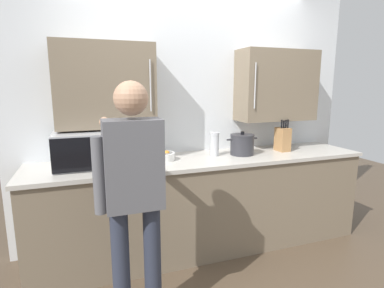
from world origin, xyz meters
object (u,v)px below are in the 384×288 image
object	(u,v)px
knife_block	(283,139)
stock_pot	(242,144)
microwave_oven	(87,149)
person_figure	(133,189)
thermos_flask	(214,144)
fruit_bowl	(163,156)

from	to	relation	value
knife_block	stock_pot	xyz separation A→B (m)	(-0.48, -0.02, -0.02)
microwave_oven	person_figure	distance (m)	0.91
microwave_oven	thermos_flask	bearing A→B (deg)	0.11
thermos_flask	fruit_bowl	bearing A→B (deg)	-179.17
microwave_oven	thermos_flask	size ratio (longest dim) A/B	2.51
person_figure	stock_pot	bearing A→B (deg)	34.76
thermos_flask	person_figure	distance (m)	1.27
fruit_bowl	thermos_flask	xyz separation A→B (m)	(0.52, 0.01, 0.08)
thermos_flask	stock_pot	xyz separation A→B (m)	(0.28, -0.04, -0.02)
microwave_oven	stock_pot	xyz separation A→B (m)	(1.44, -0.04, -0.04)
stock_pot	knife_block	bearing A→B (deg)	1.90
knife_block	fruit_bowl	bearing A→B (deg)	179.29
fruit_bowl	knife_block	bearing A→B (deg)	-0.71
knife_block	thermos_flask	xyz separation A→B (m)	(-0.76, 0.02, -0.01)
stock_pot	person_figure	distance (m)	1.46
microwave_oven	person_figure	xyz separation A→B (m)	(0.24, -0.87, -0.09)
knife_block	person_figure	size ratio (longest dim) A/B	0.21
thermos_flask	person_figure	xyz separation A→B (m)	(-0.92, -0.87, -0.06)
fruit_bowl	person_figure	size ratio (longest dim) A/B	0.14
stock_pot	person_figure	world-z (taller)	person_figure
fruit_bowl	stock_pot	world-z (taller)	stock_pot
knife_block	thermos_flask	bearing A→B (deg)	178.24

